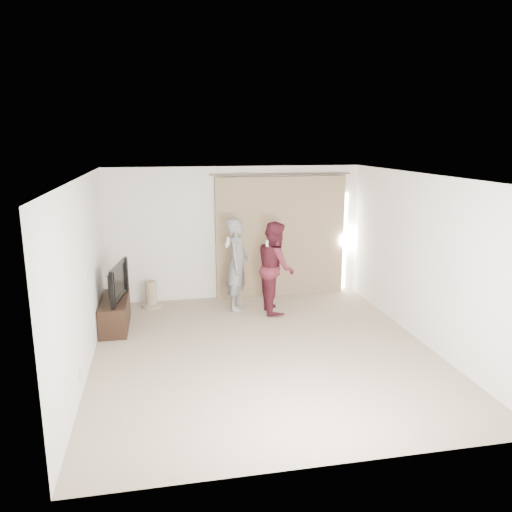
# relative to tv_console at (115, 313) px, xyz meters

# --- Properties ---
(floor) EXTENTS (5.50, 5.50, 0.00)m
(floor) POSITION_rel_tv_console_xyz_m (2.27, -1.48, -0.24)
(floor) COLOR tan
(floor) RESTS_ON ground
(wall_back) EXTENTS (5.00, 0.04, 2.60)m
(wall_back) POSITION_rel_tv_console_xyz_m (2.27, 1.27, 1.06)
(wall_back) COLOR white
(wall_back) RESTS_ON ground
(wall_left) EXTENTS (0.04, 5.50, 2.60)m
(wall_left) POSITION_rel_tv_console_xyz_m (-0.23, -1.48, 1.06)
(wall_left) COLOR white
(wall_left) RESTS_ON ground
(ceiling) EXTENTS (5.00, 5.50, 0.01)m
(ceiling) POSITION_rel_tv_console_xyz_m (2.27, -1.48, 2.36)
(ceiling) COLOR silver
(ceiling) RESTS_ON wall_back
(curtain) EXTENTS (2.80, 0.11, 2.46)m
(curtain) POSITION_rel_tv_console_xyz_m (3.18, 1.20, 0.96)
(curtain) COLOR #977A5C
(curtain) RESTS_ON ground
(tv_console) EXTENTS (0.44, 1.26, 0.49)m
(tv_console) POSITION_rel_tv_console_xyz_m (0.00, 0.00, 0.00)
(tv_console) COLOR black
(tv_console) RESTS_ON ground
(tv) EXTENTS (0.31, 1.07, 0.61)m
(tv) POSITION_rel_tv_console_xyz_m (0.00, 0.00, 0.55)
(tv) COLOR black
(tv) RESTS_ON tv_console
(scratching_post) EXTENTS (0.38, 0.38, 0.50)m
(scratching_post) POSITION_rel_tv_console_xyz_m (0.59, 0.92, -0.04)
(scratching_post) COLOR tan
(scratching_post) RESTS_ON ground
(person_man) EXTENTS (0.62, 0.74, 1.72)m
(person_man) POSITION_rel_tv_console_xyz_m (2.18, 0.52, 0.62)
(person_man) COLOR slate
(person_man) RESTS_ON ground
(person_woman) EXTENTS (0.65, 0.83, 1.68)m
(person_woman) POSITION_rel_tv_console_xyz_m (2.84, 0.26, 0.60)
(person_woman) COLOR #581B28
(person_woman) RESTS_ON ground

